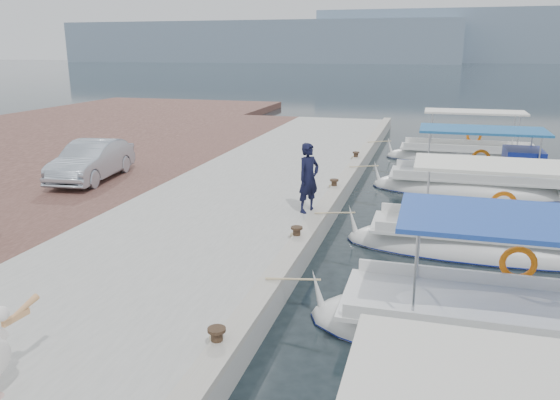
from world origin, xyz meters
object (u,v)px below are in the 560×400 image
object	(u,v)px
fishing_caique_b	(503,334)
fishing_caique_e	(466,158)
parked_car	(92,161)
fishing_caique_c	(491,247)
fishing_caique_d	(475,187)
fisherman	(309,178)

from	to	relation	value
fishing_caique_b	fishing_caique_e	xyz separation A→B (m)	(0.15, 16.26, 0.00)
parked_car	fishing_caique_b	bearing A→B (deg)	-35.18
fishing_caique_e	fishing_caique_c	bearing A→B (deg)	-89.83
fishing_caique_e	parked_car	xyz separation A→B (m)	(-12.73, -9.52, 1.04)
fishing_caique_c	fishing_caique_e	size ratio (longest dim) A/B	1.01
fishing_caique_d	parked_car	xyz separation A→B (m)	(-12.75, -3.79, 0.97)
parked_car	fishing_caique_d	bearing A→B (deg)	9.58
parked_car	fishing_caique_c	bearing A→B (deg)	-17.21
fishing_caique_b	fishing_caique_d	size ratio (longest dim) A/B	0.98
fishing_caique_b	fishing_caique_c	world-z (taller)	same
fisherman	parked_car	xyz separation A→B (m)	(-8.00, 1.74, -0.29)
fishing_caique_c	fishing_caique_d	size ratio (longest dim) A/B	1.04
fishing_caique_d	fishing_caique_b	bearing A→B (deg)	-90.94
fishing_caique_d	fishing_caique_e	xyz separation A→B (m)	(-0.02, 5.73, -0.07)
fishing_caique_b	fishing_caique_c	xyz separation A→B (m)	(0.19, 4.44, 0.00)
fishing_caique_e	fisherman	bearing A→B (deg)	-112.82
fishing_caique_c	fisherman	world-z (taller)	fisherman
fishing_caique_d	fisherman	xyz separation A→B (m)	(-4.76, -5.53, 1.27)
fishing_caique_c	fisherman	size ratio (longest dim) A/B	3.73
fisherman	fishing_caique_c	bearing A→B (deg)	-63.01
fishing_caique_b	parked_car	world-z (taller)	fishing_caique_b
fishing_caique_b	parked_car	distance (m)	14.31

